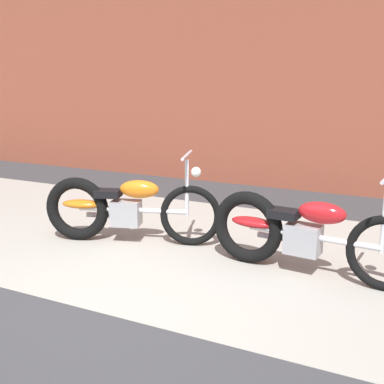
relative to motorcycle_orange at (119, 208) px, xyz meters
The scene contains 4 objects.
ground_plane 1.74m from the motorcycle_orange, 61.39° to the right, with size 80.00×80.00×0.00m, color #38383A.
sidewalk_slab 0.94m from the motorcycle_orange, 17.65° to the left, with size 36.00×3.50×0.01m, color #9E998E.
motorcycle_orange is the anchor object (origin of this frame).
motorcycle_red 1.99m from the motorcycle_orange, ahead, with size 2.01×0.58×1.03m.
Camera 1 is at (2.18, -2.77, 1.79)m, focal length 44.68 mm.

